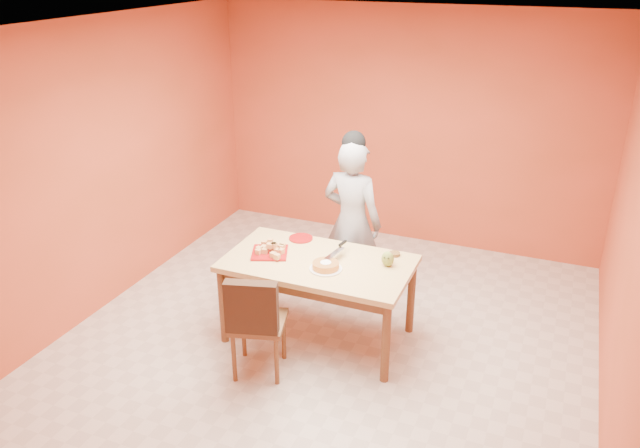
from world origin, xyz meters
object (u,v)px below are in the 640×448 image
at_px(pastry_platter, 270,253).
at_px(checker_tin, 395,254).
at_px(red_dinner_plate, 301,238).
at_px(magenta_glass, 388,258).
at_px(sponge_cake, 326,265).
at_px(dining_table, 318,271).
at_px(person, 352,223).
at_px(dining_chair, 257,321).
at_px(egg_ornament, 388,259).

relative_size(pastry_platter, checker_tin, 3.22).
height_order(red_dinner_plate, magenta_glass, magenta_glass).
bearing_deg(pastry_platter, red_dinner_plate, 71.48).
bearing_deg(sponge_cake, checker_tin, 45.77).
relative_size(dining_table, sponge_cake, 7.16).
bearing_deg(red_dinner_plate, person, 49.09).
height_order(red_dinner_plate, checker_tin, checker_tin).
bearing_deg(person, dining_chair, 85.13).
xyz_separation_m(dining_chair, red_dinner_plate, (-0.06, 1.01, 0.28)).
xyz_separation_m(dining_table, magenta_glass, (0.56, 0.20, 0.14)).
xyz_separation_m(red_dinner_plate, magenta_glass, (0.88, -0.15, 0.04)).
relative_size(dining_table, egg_ornament, 11.87).
bearing_deg(red_dinner_plate, egg_ornament, -13.62).
bearing_deg(magenta_glass, sponge_cake, -143.93).
distance_m(pastry_platter, checker_tin, 1.09).
distance_m(dining_table, person, 0.77).
relative_size(dining_chair, red_dinner_plate, 4.24).
height_order(dining_chair, sponge_cake, dining_chair).
bearing_deg(person, red_dinner_plate, 55.88).
height_order(person, red_dinner_plate, person).
relative_size(magenta_glass, checker_tin, 0.92).
relative_size(sponge_cake, magenta_glass, 2.56).
relative_size(person, sponge_cake, 7.33).
relative_size(red_dinner_plate, egg_ornament, 1.64).
height_order(pastry_platter, sponge_cake, sponge_cake).
xyz_separation_m(pastry_platter, red_dinner_plate, (0.13, 0.38, -0.00)).
relative_size(red_dinner_plate, checker_tin, 2.32).
xyz_separation_m(egg_ornament, checker_tin, (0.00, 0.22, -0.05)).
relative_size(red_dinner_plate, sponge_cake, 0.99).
distance_m(dining_chair, red_dinner_plate, 1.05).
xyz_separation_m(red_dinner_plate, checker_tin, (0.90, 0.00, 0.01)).
relative_size(person, egg_ornament, 12.15).
bearing_deg(pastry_platter, person, 58.65).
distance_m(dining_chair, sponge_cake, 0.73).
relative_size(dining_chair, person, 0.57).
relative_size(red_dinner_plate, magenta_glass, 2.53).
xyz_separation_m(dining_table, pastry_platter, (-0.45, -0.03, 0.10)).
distance_m(pastry_platter, egg_ornament, 1.04).
height_order(sponge_cake, checker_tin, sponge_cake).
distance_m(egg_ornament, magenta_glass, 0.07).
distance_m(person, checker_tin, 0.68).
bearing_deg(magenta_glass, person, 133.20).
bearing_deg(red_dinner_plate, dining_table, -47.72).
bearing_deg(red_dinner_plate, checker_tin, 0.00).
bearing_deg(checker_tin, egg_ornament, -90.25).
height_order(dining_table, egg_ornament, egg_ornament).
bearing_deg(dining_chair, magenta_glass, 30.49).
height_order(egg_ornament, magenta_glass, egg_ornament).
height_order(dining_chair, egg_ornament, dining_chair).
bearing_deg(checker_tin, dining_table, -148.81).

